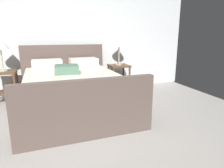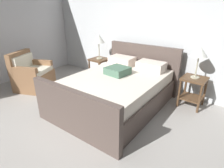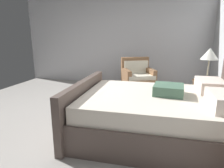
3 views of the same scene
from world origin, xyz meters
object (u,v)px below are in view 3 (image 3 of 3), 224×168
nightstand_left (205,92)px  table_lamp_left (210,55)px  bed (159,114)px  armchair (137,80)px

nightstand_left → table_lamp_left: (-0.00, 0.00, 0.70)m
bed → armchair: size_ratio=2.43×
table_lamp_left → armchair: 1.84m
bed → table_lamp_left: bearing=145.4°
table_lamp_left → bed: bearing=-34.6°
table_lamp_left → armchair: size_ratio=0.64×
bed → table_lamp_left: (-1.18, 0.81, 0.76)m
nightstand_left → table_lamp_left: table_lamp_left is taller
nightstand_left → armchair: 1.68m
bed → armchair: bed is taller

